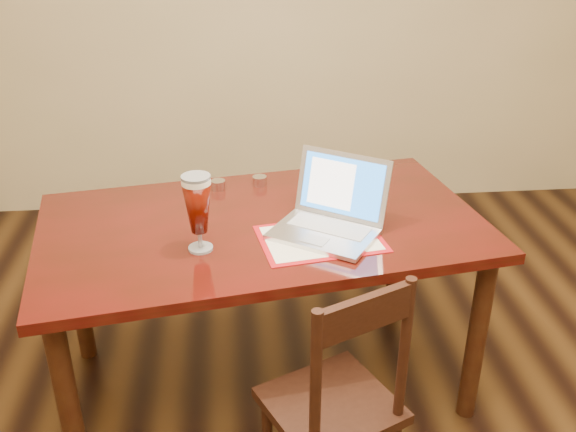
{
  "coord_description": "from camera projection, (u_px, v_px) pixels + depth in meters",
  "views": [
    {
      "loc": [
        -0.26,
        -1.49,
        1.89
      ],
      "look_at": [
        -0.06,
        0.62,
        0.82
      ],
      "focal_mm": 40.0,
      "sensor_mm": 36.0,
      "label": 1
    }
  ],
  "objects": [
    {
      "name": "dining_table",
      "position": [
        264.0,
        242.0,
        2.46
      ],
      "size": [
        1.79,
        1.19,
        1.06
      ],
      "rotation": [
        0.0,
        0.0,
        0.16
      ],
      "color": "#480B09",
      "rests_on": "ground"
    },
    {
      "name": "dining_chair",
      "position": [
        337.0,
        404.0,
        2.05
      ],
      "size": [
        0.51,
        0.5,
        0.92
      ],
      "rotation": [
        0.0,
        0.0,
        0.43
      ],
      "color": "black",
      "rests_on": "ground"
    }
  ]
}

